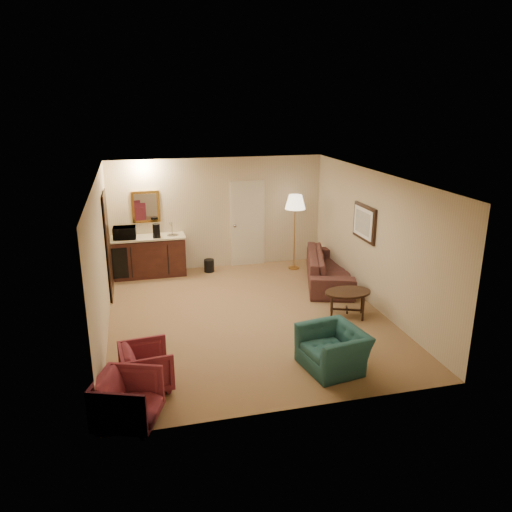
{
  "coord_description": "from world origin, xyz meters",
  "views": [
    {
      "loc": [
        -1.9,
        -8.33,
        3.88
      ],
      "look_at": [
        0.3,
        0.5,
        1.0
      ],
      "focal_mm": 35.0,
      "sensor_mm": 36.0,
      "label": 1
    }
  ],
  "objects": [
    {
      "name": "ground",
      "position": [
        0.0,
        0.0,
        0.0
      ],
      "size": [
        6.0,
        6.0,
        0.0
      ],
      "primitive_type": "plane",
      "color": "olive",
      "rests_on": "ground"
    },
    {
      "name": "room_walls",
      "position": [
        -0.1,
        0.77,
        1.72
      ],
      "size": [
        5.02,
        6.01,
        2.61
      ],
      "color": "#C8B596",
      "rests_on": "ground"
    },
    {
      "name": "wetbar_cabinet",
      "position": [
        -1.65,
        2.72,
        0.46
      ],
      "size": [
        1.64,
        0.58,
        0.92
      ],
      "primitive_type": "cube",
      "color": "#3E1B13",
      "rests_on": "ground"
    },
    {
      "name": "sofa",
      "position": [
        2.15,
        1.3,
        0.46
      ],
      "size": [
        1.37,
        2.43,
        0.91
      ],
      "primitive_type": "imported",
      "rotation": [
        0.0,
        0.0,
        1.26
      ],
      "color": "black",
      "rests_on": "ground"
    },
    {
      "name": "teal_armchair",
      "position": [
        0.82,
        -2.13,
        0.41
      ],
      "size": [
        0.77,
        1.04,
        0.83
      ],
      "primitive_type": "imported",
      "rotation": [
        0.0,
        0.0,
        -1.4
      ],
      "color": "#1E4A4B",
      "rests_on": "ground"
    },
    {
      "name": "rose_chair_near",
      "position": [
        -1.9,
        -2.0,
        0.35
      ],
      "size": [
        0.7,
        0.74,
        0.7
      ],
      "primitive_type": "imported",
      "rotation": [
        0.0,
        0.0,
        1.67
      ],
      "color": "maroon",
      "rests_on": "ground"
    },
    {
      "name": "rose_chair_far",
      "position": [
        -2.15,
        -2.8,
        0.37
      ],
      "size": [
        0.88,
        0.91,
        0.74
      ],
      "primitive_type": "imported",
      "rotation": [
        0.0,
        0.0,
        1.22
      ],
      "color": "maroon",
      "rests_on": "ground"
    },
    {
      "name": "coffee_table",
      "position": [
        1.8,
        -0.45,
        0.25
      ],
      "size": [
        1.02,
        0.86,
        0.5
      ],
      "primitive_type": "cube",
      "rotation": [
        0.0,
        0.0,
        -0.38
      ],
      "color": "black",
      "rests_on": "ground"
    },
    {
      "name": "floor_lamp",
      "position": [
        1.7,
        2.4,
        0.89
      ],
      "size": [
        0.56,
        0.56,
        1.78
      ],
      "primitive_type": "cube",
      "rotation": [
        0.0,
        0.0,
        -0.2
      ],
      "color": "#BD853F",
      "rests_on": "ground"
    },
    {
      "name": "waste_bin",
      "position": [
        -0.3,
        2.65,
        0.15
      ],
      "size": [
        0.31,
        0.31,
        0.29
      ],
      "primitive_type": "cylinder",
      "rotation": [
        0.0,
        0.0,
        0.41
      ],
      "color": "black",
      "rests_on": "ground"
    },
    {
      "name": "microwave",
      "position": [
        -2.15,
        2.67,
        1.09
      ],
      "size": [
        0.5,
        0.3,
        0.33
      ],
      "primitive_type": "imported",
      "rotation": [
        0.0,
        0.0,
        -0.05
      ],
      "color": "black",
      "rests_on": "wetbar_cabinet"
    },
    {
      "name": "coffee_maker",
      "position": [
        -1.46,
        2.6,
        1.08
      ],
      "size": [
        0.21,
        0.21,
        0.31
      ],
      "primitive_type": "cylinder",
      "rotation": [
        0.0,
        0.0,
        -0.28
      ],
      "color": "black",
      "rests_on": "wetbar_cabinet"
    }
  ]
}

